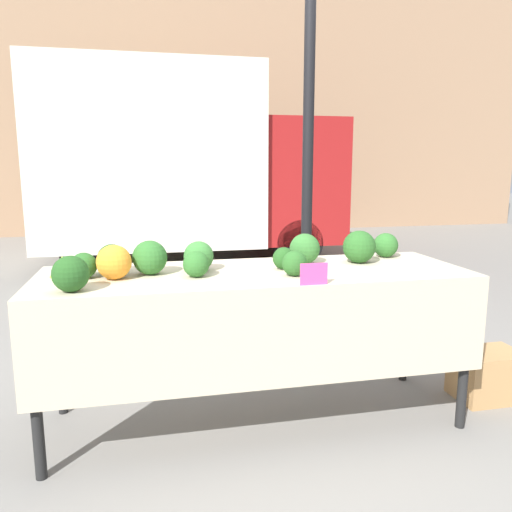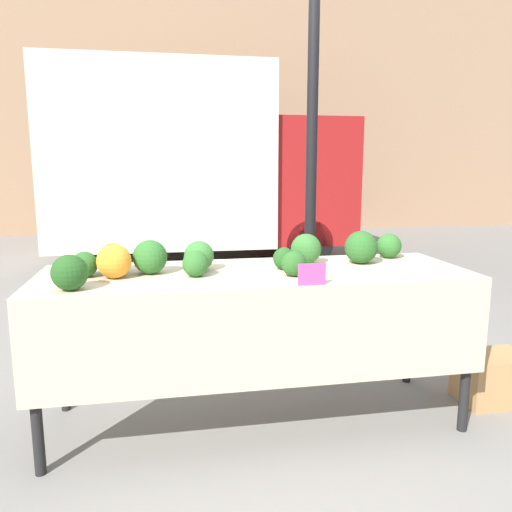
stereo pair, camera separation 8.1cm
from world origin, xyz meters
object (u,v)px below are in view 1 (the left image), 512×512
price_sign (314,274)px  parked_truck (180,164)px  orange_cauliflower (114,262)px  produce_crate (487,375)px

price_sign → parked_truck: bearing=92.6°
orange_cauliflower → price_sign: (0.90, -0.32, -0.03)m
price_sign → produce_crate: 1.45m
parked_truck → price_sign: parked_truck is taller
orange_cauliflower → parked_truck: bearing=82.5°
parked_truck → orange_cauliflower: 5.05m
parked_truck → price_sign: (0.24, -5.30, -0.52)m
orange_cauliflower → produce_crate: bearing=0.1°
parked_truck → price_sign: bearing=-87.4°
price_sign → produce_crate: (1.21, 0.32, -0.74)m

